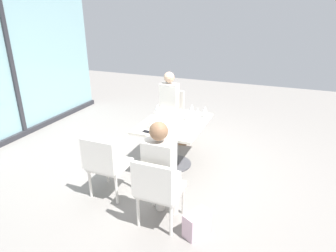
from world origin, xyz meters
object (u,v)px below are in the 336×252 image
(person_side_end, at_px, (161,167))
(cell_phone_on_table, at_px, (148,132))
(chair_side_end, at_px, (158,188))
(wine_glass_2, at_px, (205,109))
(wine_glass_1, at_px, (164,117))
(wine_glass_6, at_px, (188,112))
(handbag_1, at_px, (197,224))
(wine_glass_5, at_px, (162,109))
(coffee_cup, at_px, (151,125))
(chair_far_right, at_px, (170,111))
(dining_table_main, at_px, (174,133))
(person_far_right, at_px, (168,102))
(wine_glass_3, at_px, (192,107))
(handbag_0, at_px, (183,135))
(wine_glass_4, at_px, (198,111))
(chair_far_left, at_px, (106,163))
(wine_glass_0, at_px, (157,107))

(person_side_end, distance_m, cell_phone_on_table, 0.95)
(chair_side_end, height_order, wine_glass_2, wine_glass_2)
(wine_glass_1, height_order, wine_glass_6, same)
(wine_glass_1, height_order, handbag_1, wine_glass_1)
(wine_glass_5, bearing_deg, coffee_cup, -175.97)
(chair_far_right, bearing_deg, dining_table_main, -155.53)
(wine_glass_5, xyz_separation_m, wine_glass_6, (-0.01, -0.43, 0.00))
(person_far_right, bearing_deg, wine_glass_5, -163.77)
(person_far_right, distance_m, wine_glass_3, 0.91)
(coffee_cup, bearing_deg, handbag_0, -4.00)
(chair_far_right, height_order, cell_phone_on_table, chair_far_right)
(wine_glass_3, bearing_deg, wine_glass_5, 122.56)
(person_side_end, distance_m, wine_glass_4, 1.56)
(person_far_right, height_order, wine_glass_3, person_far_right)
(dining_table_main, bearing_deg, wine_glass_3, -20.22)
(wine_glass_6, distance_m, cell_phone_on_table, 0.76)
(chair_side_end, relative_size, cell_phone_on_table, 6.04)
(person_far_right, xyz_separation_m, wine_glass_3, (-0.60, -0.66, 0.16))
(wine_glass_5, bearing_deg, cell_phone_on_table, -175.31)
(wine_glass_2, xyz_separation_m, wine_glass_3, (0.02, 0.22, 0.00))
(wine_glass_6, bearing_deg, chair_far_left, 151.58)
(chair_far_right, height_order, wine_glass_6, wine_glass_6)
(wine_glass_3, xyz_separation_m, wine_glass_5, (-0.26, 0.41, 0.00))
(chair_side_end, distance_m, wine_glass_2, 1.82)
(cell_phone_on_table, bearing_deg, wine_glass_3, -12.86)
(cell_phone_on_table, bearing_deg, dining_table_main, -13.72)
(wine_glass_4, bearing_deg, chair_far_left, 150.08)
(person_far_right, distance_m, handbag_0, 0.69)
(person_far_right, bearing_deg, cell_phone_on_table, -168.61)
(wine_glass_6, xyz_separation_m, handbag_0, (0.72, 0.31, -0.72))
(chair_far_right, bearing_deg, wine_glass_1, -162.13)
(dining_table_main, xyz_separation_m, chair_far_left, (-1.12, 0.51, -0.05))
(chair_far_right, height_order, coffee_cup, chair_far_right)
(chair_far_left, height_order, coffee_cup, chair_far_left)
(chair_side_end, distance_m, person_far_right, 2.56)
(chair_far_right, xyz_separation_m, wine_glass_6, (-0.98, -0.68, 0.37))
(person_side_end, bearing_deg, wine_glass_1, 21.30)
(chair_far_left, height_order, wine_glass_1, wine_glass_1)
(person_far_right, relative_size, wine_glass_0, 6.81)
(chair_far_left, relative_size, wine_glass_4, 4.70)
(person_far_right, bearing_deg, wine_glass_6, -142.00)
(cell_phone_on_table, distance_m, handbag_0, 1.49)
(cell_phone_on_table, height_order, handbag_0, cell_phone_on_table)
(person_far_right, height_order, handbag_1, person_far_right)
(person_far_right, height_order, wine_glass_1, person_far_right)
(wine_glass_5, bearing_deg, wine_glass_6, -91.01)
(handbag_1, bearing_deg, wine_glass_1, 64.47)
(chair_far_right, xyz_separation_m, chair_side_end, (-2.51, -0.85, 0.00))
(chair_far_left, xyz_separation_m, wine_glass_2, (1.51, -0.88, 0.37))
(chair_far_left, bearing_deg, wine_glass_3, -23.36)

